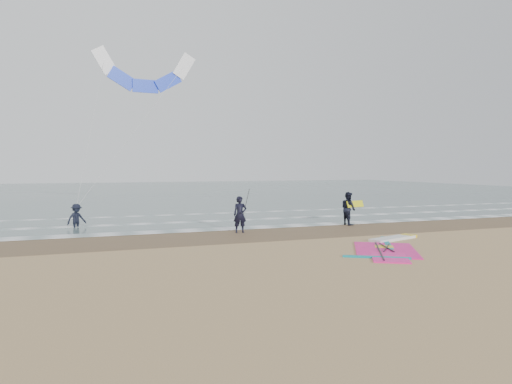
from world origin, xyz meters
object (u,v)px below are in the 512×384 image
object	(u,v)px
surf_kite	(145,75)
person_wading	(76,213)
person_walking	(348,208)
windsurf_rig	(389,246)
person_standing	(240,215)

from	to	relation	value
surf_kite	person_wading	bearing A→B (deg)	-133.14
person_walking	surf_kite	bearing A→B (deg)	45.47
windsurf_rig	surf_kite	size ratio (longest dim) A/B	0.57
person_standing	person_walking	world-z (taller)	person_walking
person_walking	surf_kite	world-z (taller)	surf_kite
windsurf_rig	person_wading	world-z (taller)	person_wading
person_standing	windsurf_rig	bearing A→B (deg)	-47.00
surf_kite	person_standing	bearing A→B (deg)	-69.12
person_walking	person_wading	bearing A→B (deg)	69.73
person_standing	person_wading	bearing A→B (deg)	154.70
windsurf_rig	person_standing	xyz separation A→B (m)	(-4.64, 6.25, 0.91)
person_wading	person_standing	bearing A→B (deg)	-60.32
person_standing	person_wading	distance (m)	9.48
person_walking	person_standing	bearing A→B (deg)	92.14
person_standing	surf_kite	xyz separation A→B (m)	(-3.68, 9.65, 8.71)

